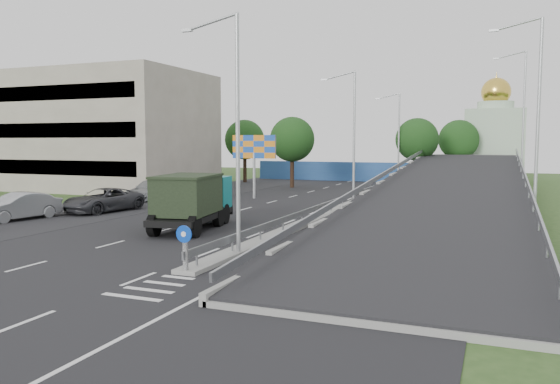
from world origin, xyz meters
The scene contains 23 objects.
ground centered at (0.00, 0.00, 0.00)m, with size 160.00×160.00×0.00m, color #2D4C1E.
road_surface centered at (-3.00, 20.00, 0.00)m, with size 26.00×90.00×0.04m, color black.
parking_strip centered at (-16.00, 20.00, 0.00)m, with size 8.00×90.00×0.05m, color black.
median centered at (0.00, 24.00, 0.10)m, with size 1.00×44.00×0.20m, color gray.
overpass_ramp centered at (7.50, 24.00, 1.75)m, with size 10.00×50.00×3.50m.
median_guardrail centered at (0.00, 24.00, 0.75)m, with size 0.09×44.00×0.71m.
sign_bollard centered at (0.00, 2.17, 1.03)m, with size 0.64×0.23×1.67m.
lamp_post_near centered at (0.11, 6.00, 5.81)m, with size 2.74×0.18×10.08m.
lamp_post_mid centered at (0.11, 26.00, 5.81)m, with size 2.74×0.18×10.08m.
lamp_post_far centered at (0.11, 46.00, 5.81)m, with size 2.74×0.18×10.08m.
beige_building centered at (-30.00, 32.00, 6.00)m, with size 24.00×14.00×12.00m, color gray.
blue_wall centered at (-4.00, 52.00, 1.20)m, with size 30.00×0.50×2.40m, color #2B51A0.
church centered at (10.00, 60.00, 5.31)m, with size 7.00×7.00×13.80m.
billboard centered at (-9.00, 28.00, 4.19)m, with size 4.00×0.24×5.50m.
tree_left_mid centered at (-10.00, 40.00, 5.18)m, with size 4.80×4.80×7.60m.
tree_median_far centered at (2.00, 48.00, 5.18)m, with size 4.80×4.80×7.60m.
tree_left_far centered at (-18.00, 45.00, 5.18)m, with size 4.80×4.80×7.60m.
tree_ramp_far centered at (6.00, 55.00, 5.18)m, with size 4.80×4.80×7.60m.
dump_truck centered at (-5.29, 11.64, 1.73)m, with size 3.74×7.41×3.12m.
parked_car_b centered at (-17.36, 10.64, 0.86)m, with size 1.82×5.22×1.72m, color gray.
parked_car_c centered at (-15.14, 15.90, 0.83)m, with size 2.76×5.98×1.66m, color #323237.
parked_car_d centered at (-16.80, 24.05, 0.84)m, with size 2.35×5.78×1.68m, color gray.
parked_car_e centered at (-12.81, 25.26, 0.84)m, with size 1.99×4.95×1.69m, color silver.
Camera 1 is at (10.57, -14.84, 4.89)m, focal length 35.00 mm.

